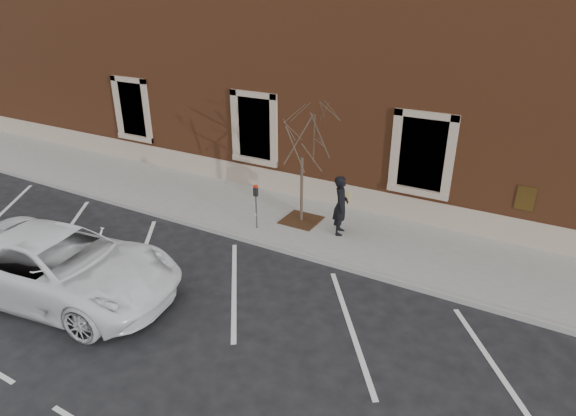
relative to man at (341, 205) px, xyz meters
The scene contains 10 objects.
ground 2.29m from the man, 127.77° to the right, with size 120.00×120.00×0.00m, color #28282B.
sidewalk_near 1.60m from the man, behind, with size 40.00×3.50×0.15m, color #B3B0A8.
curb_near 2.29m from the man, 126.92° to the right, with size 40.00×0.12×0.15m, color #9E9E99.
parking_stripes 4.14m from the man, 108.06° to the right, with size 28.00×4.40×0.01m, color silver, non-canonical shape.
building_civic 6.91m from the man, 101.41° to the left, with size 40.00×8.62×8.00m.
man is the anchor object (origin of this frame).
parking_meter 2.56m from the man, 157.93° to the right, with size 0.13×0.10×1.42m.
tree_grate 1.69m from the man, behind, with size 1.14×1.14×0.03m, color #482717.
sapling 2.28m from the man, behind, with size 2.32×2.32×3.86m.
white_truck 7.72m from the man, 127.51° to the right, with size 2.76×6.00×1.67m, color white.
Camera 1 is at (6.28, -10.50, 6.95)m, focal length 30.00 mm.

